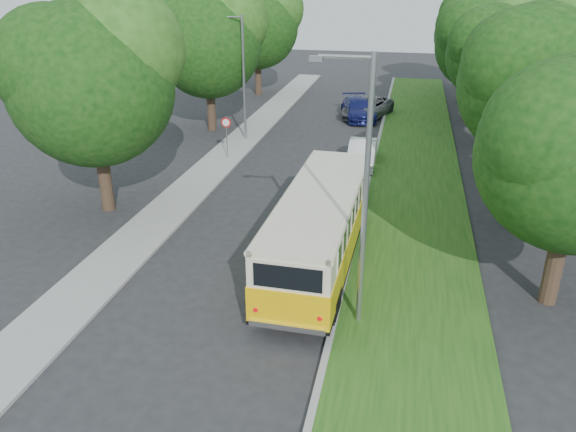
% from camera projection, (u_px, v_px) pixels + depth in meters
% --- Properties ---
extents(ground, '(120.00, 120.00, 0.00)m').
position_uv_depth(ground, '(245.00, 269.00, 20.13)').
color(ground, '#252527').
rests_on(ground, ground).
extents(curb, '(0.20, 70.00, 0.15)m').
position_uv_depth(curb, '(359.00, 220.00, 23.88)').
color(curb, gray).
rests_on(curb, ground).
extents(grass_verge, '(4.50, 70.00, 0.13)m').
position_uv_depth(grass_verge, '(415.00, 225.00, 23.43)').
color(grass_verge, '#1E4C14').
rests_on(grass_verge, ground).
extents(sidewalk, '(2.20, 70.00, 0.12)m').
position_uv_depth(sidewalk, '(174.00, 205.00, 25.50)').
color(sidewalk, gray).
rests_on(sidewalk, ground).
extents(treeline, '(24.27, 41.91, 9.46)m').
position_uv_depth(treeline, '(378.00, 42.00, 33.24)').
color(treeline, '#332319').
rests_on(treeline, ground).
extents(lamppost_near, '(1.71, 0.16, 8.00)m').
position_uv_depth(lamppost_near, '(363.00, 188.00, 15.32)').
color(lamppost_near, gray).
rests_on(lamppost_near, ground).
extents(lamppost_far, '(1.71, 0.16, 7.50)m').
position_uv_depth(lamppost_far, '(242.00, 74.00, 33.70)').
color(lamppost_far, gray).
rests_on(lamppost_far, ground).
extents(warning_sign, '(0.56, 0.10, 2.50)m').
position_uv_depth(warning_sign, '(226.00, 130.00, 31.03)').
color(warning_sign, gray).
rests_on(warning_sign, ground).
extents(vintage_bus, '(2.75, 9.84, 2.90)m').
position_uv_depth(vintage_bus, '(320.00, 229.00, 19.79)').
color(vintage_bus, '#FFBF08').
rests_on(vintage_bus, ground).
extents(car_silver, '(2.06, 3.97, 1.29)m').
position_uv_depth(car_silver, '(349.00, 181.00, 26.64)').
color(car_silver, '#9D9DA1').
rests_on(car_silver, ground).
extents(car_white, '(1.53, 4.20, 1.37)m').
position_uv_depth(car_white, '(362.00, 154.00, 30.51)').
color(car_white, white).
rests_on(car_white, ground).
extents(car_blue, '(3.22, 5.33, 1.44)m').
position_uv_depth(car_blue, '(358.00, 109.00, 40.20)').
color(car_blue, navy).
rests_on(car_blue, ground).
extents(car_grey, '(3.89, 5.77, 1.47)m').
position_uv_depth(car_grey, '(368.00, 107.00, 40.54)').
color(car_grey, '#525459').
rests_on(car_grey, ground).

